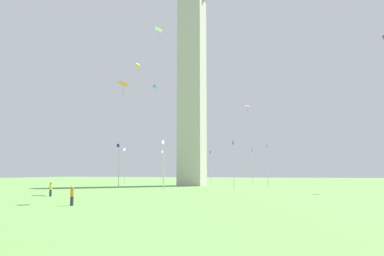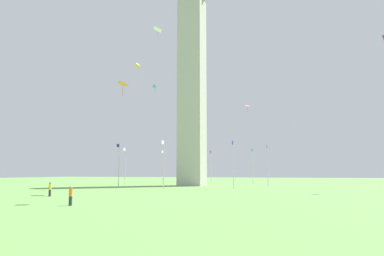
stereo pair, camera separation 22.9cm
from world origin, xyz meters
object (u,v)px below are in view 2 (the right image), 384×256
(obelisk_monument, at_px, (192,78))
(person_orange_shirt, at_px, (71,196))
(kite_orange_diamond, at_px, (123,84))
(kite_white_diamond, at_px, (157,30))
(flagpole_se, at_px, (253,165))
(flagpole_s, at_px, (211,165))
(flagpole_sw, at_px, (163,165))
(flagpole_e, at_px, (268,163))
(person_yellow_shirt, at_px, (50,189))
(kite_cyan_delta, at_px, (155,87))
(kite_yellow_delta, at_px, (138,66))
(flagpole_w, at_px, (125,164))
(flagpole_nw, at_px, (119,163))
(flagpole_n, at_px, (164,162))
(flagpole_ne, at_px, (233,162))
(kite_pink_diamond, at_px, (247,106))

(obelisk_monument, xyz_separation_m, person_orange_shirt, (49.00, 4.61, -23.26))
(kite_orange_diamond, bearing_deg, kite_white_diamond, 44.40)
(flagpole_se, xyz_separation_m, flagpole_s, (-4.79, -11.57, 0.00))
(flagpole_sw, bearing_deg, flagpole_s, 112.50)
(flagpole_e, bearing_deg, obelisk_monument, -90.20)
(person_yellow_shirt, distance_m, kite_orange_diamond, 17.53)
(flagpole_sw, bearing_deg, obelisk_monument, 45.14)
(kite_cyan_delta, relative_size, kite_yellow_delta, 0.94)
(obelisk_monument, bearing_deg, flagpole_w, -89.80)
(flagpole_sw, xyz_separation_m, kite_cyan_delta, (19.00, 5.84, 16.05))
(flagpole_se, bearing_deg, kite_cyan_delta, -42.33)
(obelisk_monument, xyz_separation_m, kite_white_diamond, (40.66, 9.06, -5.46))
(flagpole_nw, distance_m, kite_white_diamond, 38.25)
(flagpole_n, height_order, flagpole_e, same)
(obelisk_monument, distance_m, flagpole_n, 25.42)
(flagpole_s, bearing_deg, flagpole_nw, -22.50)
(flagpole_n, bearing_deg, kite_orange_diamond, -1.94)
(flagpole_se, height_order, kite_white_diamond, kite_white_diamond)
(flagpole_se, bearing_deg, obelisk_monument, -45.14)
(flagpole_w, relative_size, person_orange_shirt, 5.00)
(flagpole_e, xyz_separation_m, person_orange_shirt, (48.94, -11.76, -3.85))
(kite_orange_diamond, bearing_deg, obelisk_monument, 179.09)
(flagpole_se, bearing_deg, kite_orange_diamond, -15.87)
(flagpole_ne, height_order, flagpole_sw, same)
(person_orange_shirt, xyz_separation_m, kite_pink_diamond, (-42.06, 8.88, 14.78))
(flagpole_s, relative_size, kite_pink_diamond, 6.40)
(flagpole_w, bearing_deg, flagpole_nw, 22.50)
(flagpole_e, relative_size, person_yellow_shirt, 4.97)
(person_yellow_shirt, bearing_deg, kite_pink_diamond, 10.08)
(kite_white_diamond, relative_size, kite_cyan_delta, 0.87)
(flagpole_w, xyz_separation_m, person_yellow_shirt, (39.23, 10.95, -3.84))
(flagpole_ne, bearing_deg, flagpole_w, -112.50)
(person_yellow_shirt, height_order, kite_cyan_delta, kite_cyan_delta)
(flagpole_s, bearing_deg, flagpole_w, -45.00)
(flagpole_nw, bearing_deg, flagpole_w, -157.50)
(flagpole_w, height_order, kite_pink_diamond, kite_pink_diamond)
(kite_white_diamond, distance_m, kite_yellow_delta, 27.36)
(person_orange_shirt, relative_size, kite_cyan_delta, 1.04)
(person_orange_shirt, distance_m, kite_cyan_delta, 47.19)
(flagpole_s, bearing_deg, flagpole_se, 67.50)
(flagpole_n, relative_size, flagpole_w, 1.00)
(kite_pink_diamond, distance_m, kite_yellow_delta, 22.11)
(person_yellow_shirt, xyz_separation_m, kite_pink_diamond, (-32.36, 18.91, 14.77))
(flagpole_nw, relative_size, kite_yellow_delta, 4.88)
(flagpole_nw, height_order, person_yellow_shirt, flagpole_nw)
(flagpole_n, xyz_separation_m, flagpole_w, (-16.37, -16.37, 0.00))
(kite_white_diamond, xyz_separation_m, kite_pink_diamond, (-33.73, 4.43, -3.01))
(flagpole_nw, height_order, kite_pink_diamond, kite_pink_diamond)
(flagpole_s, xyz_separation_m, kite_pink_diamond, (23.25, 13.49, 10.93))
(flagpole_s, height_order, person_orange_shirt, flagpole_s)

